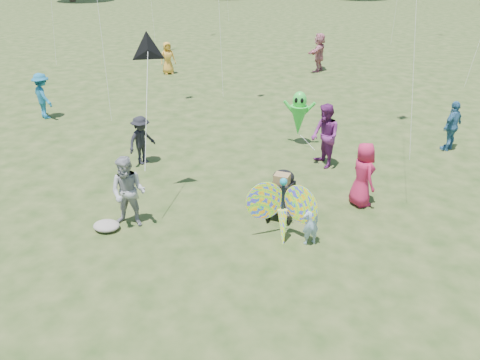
% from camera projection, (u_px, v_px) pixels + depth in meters
% --- Properties ---
extents(ground, '(160.00, 160.00, 0.00)m').
position_uv_depth(ground, '(233.00, 262.00, 9.48)').
color(ground, '#51592B').
rests_on(ground, ground).
extents(child_girl, '(0.45, 0.40, 1.03)m').
position_uv_depth(child_girl, '(311.00, 223.00, 9.83)').
color(child_girl, '#92B3CF').
rests_on(child_girl, ground).
extents(adult_man, '(0.86, 0.69, 1.68)m').
position_uv_depth(adult_man, '(128.00, 192.00, 10.37)').
color(adult_man, '#939297').
rests_on(adult_man, ground).
extents(grey_bag, '(0.61, 0.50, 0.19)m').
position_uv_depth(grey_bag, '(106.00, 226.00, 10.52)').
color(grey_bag, gray).
rests_on(grey_bag, ground).
extents(crowd_a, '(0.82, 0.94, 1.62)m').
position_uv_depth(crowd_a, '(363.00, 174.00, 11.26)').
color(crowd_a, '#B11C45').
rests_on(crowd_a, ground).
extents(crowd_b, '(0.88, 1.07, 1.44)m').
position_uv_depth(crowd_b, '(142.00, 140.00, 13.49)').
color(crowd_b, black).
rests_on(crowd_b, ground).
extents(crowd_c, '(0.87, 0.96, 1.57)m').
position_uv_depth(crowd_c, '(452.00, 126.00, 14.39)').
color(crowd_c, teal).
rests_on(crowd_c, ground).
extents(crowd_e, '(1.05, 1.12, 1.84)m').
position_uv_depth(crowd_e, '(325.00, 136.00, 13.24)').
color(crowd_e, '#70256C').
rests_on(crowd_e, ground).
extents(crowd_g, '(0.91, 0.86, 1.57)m').
position_uv_depth(crowd_g, '(168.00, 58.00, 23.20)').
color(crowd_g, gold).
rests_on(crowd_g, ground).
extents(crowd_i, '(1.24, 1.13, 1.67)m').
position_uv_depth(crowd_i, '(43.00, 96.00, 17.10)').
color(crowd_i, '#1A6692').
rests_on(crowd_i, ground).
extents(crowd_j, '(1.03, 1.85, 1.90)m').
position_uv_depth(crowd_j, '(319.00, 52.00, 23.64)').
color(crowd_j, '#BF6D7E').
rests_on(crowd_j, ground).
extents(jogging_stroller, '(0.58, 1.09, 1.09)m').
position_uv_depth(jogging_stroller, '(282.00, 191.00, 10.91)').
color(jogging_stroller, black).
rests_on(jogging_stroller, ground).
extents(butterfly_kite, '(1.74, 0.75, 1.66)m').
position_uv_depth(butterfly_kite, '(283.00, 211.00, 9.90)').
color(butterfly_kite, '#FF284D').
rests_on(butterfly_kite, ground).
extents(delta_kite_rig, '(0.89, 1.79, 2.71)m').
position_uv_depth(delta_kite_rig, '(148.00, 51.00, 10.47)').
color(delta_kite_rig, black).
rests_on(delta_kite_rig, ground).
extents(alien_kite, '(1.12, 0.69, 1.74)m').
position_uv_depth(alien_kite, '(299.00, 115.00, 14.72)').
color(alien_kite, '#32D53E').
rests_on(alien_kite, ground).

